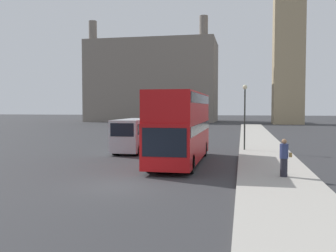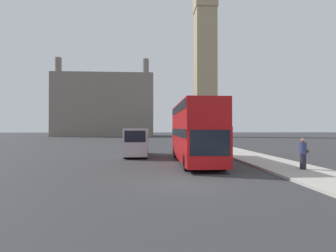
{
  "view_description": "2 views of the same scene",
  "coord_description": "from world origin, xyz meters",
  "px_view_note": "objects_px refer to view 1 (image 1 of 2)",
  "views": [
    {
      "loc": [
        5.23,
        -15.7,
        3.5
      ],
      "look_at": [
        1.01,
        5.45,
        2.42
      ],
      "focal_mm": 40.0,
      "sensor_mm": 36.0,
      "label": 1
    },
    {
      "loc": [
        -1.76,
        -12.0,
        2.57
      ],
      "look_at": [
        0.04,
        16.38,
        2.82
      ],
      "focal_mm": 28.0,
      "sensor_mm": 36.0,
      "label": 2
    }
  ],
  "objects_px": {
    "white_van": "(133,135)",
    "pedestrian": "(284,158)",
    "red_double_decker_bus": "(181,124)",
    "street_lamp": "(245,106)"
  },
  "relations": [
    {
      "from": "street_lamp",
      "to": "white_van",
      "type": "bearing_deg",
      "value": -166.19
    },
    {
      "from": "pedestrian",
      "to": "street_lamp",
      "type": "bearing_deg",
      "value": 99.09
    },
    {
      "from": "white_van",
      "to": "red_double_decker_bus",
      "type": "bearing_deg",
      "value": -47.39
    },
    {
      "from": "red_double_decker_bus",
      "to": "street_lamp",
      "type": "relative_size",
      "value": 1.99
    },
    {
      "from": "white_van",
      "to": "pedestrian",
      "type": "relative_size",
      "value": 3.2
    },
    {
      "from": "red_double_decker_bus",
      "to": "street_lamp",
      "type": "bearing_deg",
      "value": 60.79
    },
    {
      "from": "white_van",
      "to": "pedestrian",
      "type": "height_order",
      "value": "white_van"
    },
    {
      "from": "red_double_decker_bus",
      "to": "pedestrian",
      "type": "distance_m",
      "value": 7.32
    },
    {
      "from": "red_double_decker_bus",
      "to": "street_lamp",
      "type": "distance_m",
      "value": 8.14
    },
    {
      "from": "red_double_decker_bus",
      "to": "street_lamp",
      "type": "height_order",
      "value": "street_lamp"
    }
  ]
}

